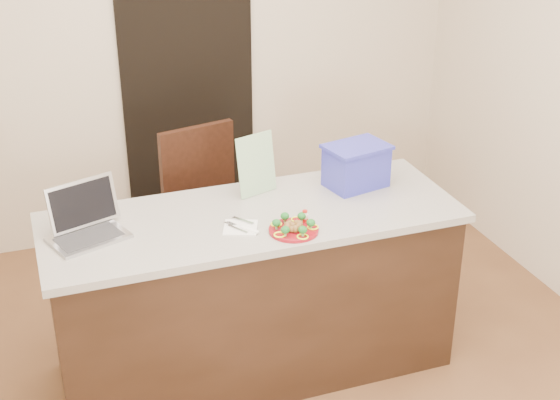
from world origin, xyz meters
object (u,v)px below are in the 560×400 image
object	(u,v)px
island	(254,293)
blue_box	(356,165)
laptop	(86,221)
plate	(294,230)
napkin	(241,227)
yogurt_bottle	(305,218)
chair	(204,206)

from	to	relation	value
island	blue_box	bearing A→B (deg)	12.38
island	laptop	bearing A→B (deg)	175.35
island	plate	size ratio (longest dim) A/B	8.71
island	napkin	xyz separation A→B (m)	(-0.10, -0.12, 0.46)
yogurt_bottle	chair	bearing A→B (deg)	104.84
yogurt_bottle	chair	distance (m)	1.06
laptop	plate	bearing A→B (deg)	-37.83
laptop	island	bearing A→B (deg)	-24.13
napkin	yogurt_bottle	world-z (taller)	yogurt_bottle
napkin	blue_box	distance (m)	0.77
napkin	chair	size ratio (longest dim) A/B	0.15
napkin	laptop	world-z (taller)	laptop
plate	chair	xyz separation A→B (m)	(-0.18, 1.03, -0.32)
island	yogurt_bottle	size ratio (longest dim) A/B	28.71
plate	laptop	world-z (taller)	laptop
island	laptop	distance (m)	0.95
blue_box	chair	distance (m)	1.03
blue_box	chair	size ratio (longest dim) A/B	0.34
plate	yogurt_bottle	distance (m)	0.10
island	blue_box	world-z (taller)	blue_box
plate	napkin	world-z (taller)	plate
plate	chair	world-z (taller)	chair
blue_box	plate	bearing A→B (deg)	-154.79
island	napkin	distance (m)	0.49
yogurt_bottle	laptop	world-z (taller)	laptop
plate	yogurt_bottle	size ratio (longest dim) A/B	3.30
plate	napkin	xyz separation A→B (m)	(-0.23, 0.12, -0.01)
yogurt_bottle	laptop	xyz separation A→B (m)	(-0.99, 0.25, 0.04)
plate	laptop	distance (m)	0.97
plate	blue_box	xyz separation A→B (m)	(0.49, 0.37, 0.11)
chair	blue_box	bearing A→B (deg)	-57.12
laptop	chair	world-z (taller)	laptop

